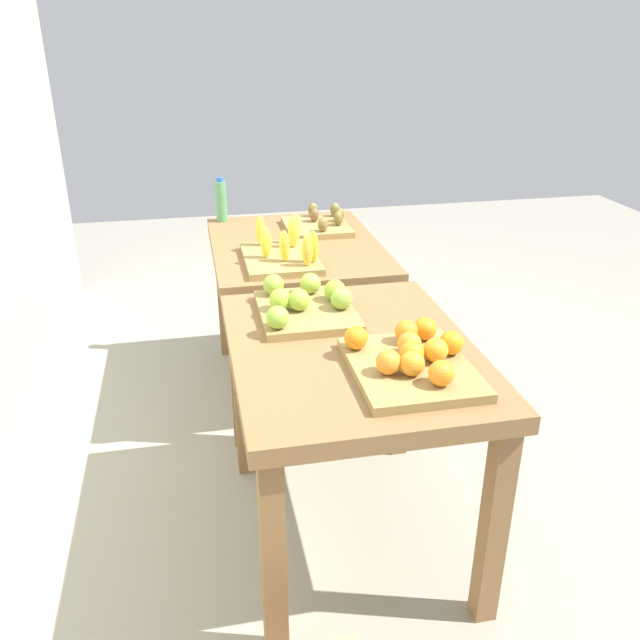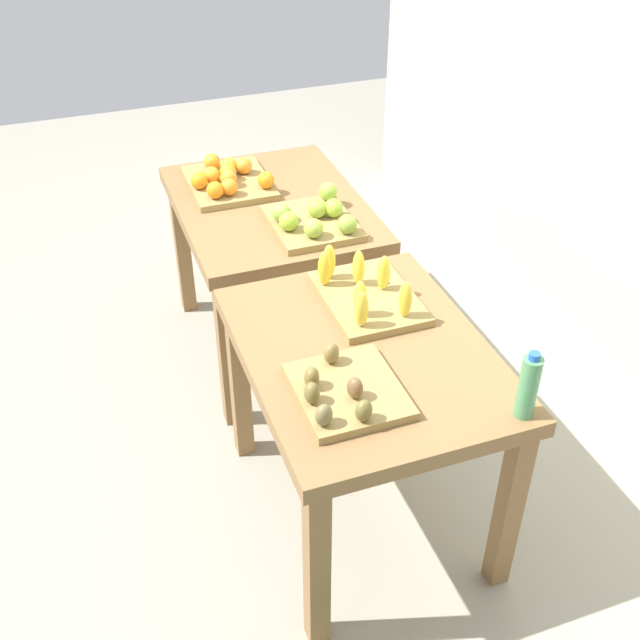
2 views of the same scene
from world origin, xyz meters
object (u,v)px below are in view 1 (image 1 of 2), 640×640
Objects in this scene: display_table_left at (351,377)px; display_table_right at (296,266)px; water_bottle at (221,201)px; watermelon_pile at (310,284)px; orange_bin at (412,359)px; apple_bin at (305,304)px; banana_crate at (283,252)px; kiwi_bin at (319,224)px.

display_table_left is 1.12m from display_table_right.
water_bottle reaches higher than watermelon_pile.
apple_bin reaches higher than orange_bin.
banana_crate reaches higher than orange_bin.
orange_bin is 0.65× the size of watermelon_pile.
water_bottle is 0.35× the size of watermelon_pile.
watermelon_pile is at bearing -2.74° from orange_bin.
display_table_right is 1.34m from orange_bin.
display_table_left is at bearing 180.00° from display_table_right.
display_table_left is 2.36× the size of orange_bin.
orange_bin is (-1.32, -0.14, 0.16)m from display_table_right.
apple_bin is at bearing -170.63° from water_bottle.
watermelon_pile is at bearing -6.77° from display_table_left.
watermelon_pile is at bearing -48.16° from water_bottle.
water_bottle reaches higher than display_table_right.
display_table_left is 2.87× the size of kiwi_bin.
display_table_right is at bearing -7.37° from apple_bin.
watermelon_pile is (1.22, -0.35, -0.65)m from banana_crate.
display_table_right is 1.54× the size of watermelon_pile.
banana_crate reaches higher than display_table_right.
orange_bin is 1.88× the size of water_bottle.
display_table_left is 1.34m from kiwi_bin.
kiwi_bin is 1.00m from watermelon_pile.
display_table_left is 2.15m from watermelon_pile.
apple_bin reaches higher than kiwi_bin.
banana_crate is at bearing 150.43° from kiwi_bin.
apple_bin reaches higher than watermelon_pile.
kiwi_bin is (0.45, -0.26, -0.02)m from banana_crate.
display_table_right is at bearing 141.95° from kiwi_bin.
kiwi_bin is (1.32, -0.16, 0.15)m from display_table_left.
kiwi_bin is 1.55× the size of water_bottle.
apple_bin is 1.71× the size of water_bottle.
kiwi_bin is (1.04, -0.27, -0.01)m from apple_bin.
banana_crate is 0.74m from water_bottle.
orange_bin is at bearing 177.26° from watermelon_pile.
banana_crate reaches higher than display_table_left.
display_table_left is at bearing -168.43° from water_bottle.
water_bottle reaches higher than display_table_left.
kiwi_bin is at bearing 173.32° from watermelon_pile.
banana_crate is at bearing -0.92° from apple_bin.
apple_bin is at bearing 179.08° from banana_crate.
display_table_right is at bearing 5.96° from orange_bin.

